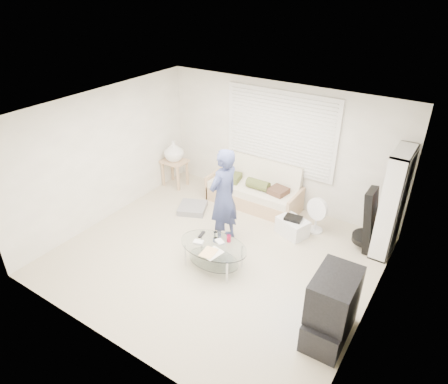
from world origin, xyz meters
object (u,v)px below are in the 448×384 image
Objects in this scene: futon_sofa at (254,191)px; tv_unit at (332,308)px; bookshelf at (393,203)px; coffee_table at (213,249)px.

tv_unit reaches higher than futon_sofa.
futon_sofa is 2.72m from bookshelf.
tv_unit is at bearing -9.16° from coffee_table.
futon_sofa is 2.16m from coffee_table.
bookshelf is (2.64, -0.12, 0.63)m from futon_sofa.
bookshelf is at bearing -2.63° from futon_sofa.
bookshelf reaches higher than futon_sofa.
bookshelf reaches higher than tv_unit.
futon_sofa is at bearing 135.71° from tv_unit.
tv_unit is 0.85× the size of coffee_table.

